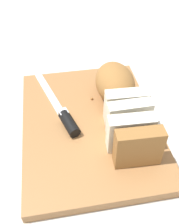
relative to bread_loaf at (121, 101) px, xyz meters
The scene contains 6 objects.
ground_plane 0.10m from the bread_loaf, 79.38° to the right, with size 3.00×3.00×0.00m, color beige.
cutting_board 0.09m from the bread_loaf, 79.38° to the right, with size 0.40×0.30×0.02m, color #9E6B3D.
bread_loaf is the anchor object (origin of this frame).
bread_knife 0.13m from the bread_loaf, 91.31° to the right, with size 0.27×0.11×0.03m.
crumb_near_knife 0.09m from the bread_loaf, 135.36° to the right, with size 0.01×0.01×0.01m, color #996633.
crumb_near_loaf 0.15m from the bread_loaf, 94.24° to the right, with size 0.00×0.00×0.00m, color #996633.
Camera 1 is at (0.39, -0.06, 0.45)m, focal length 41.10 mm.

